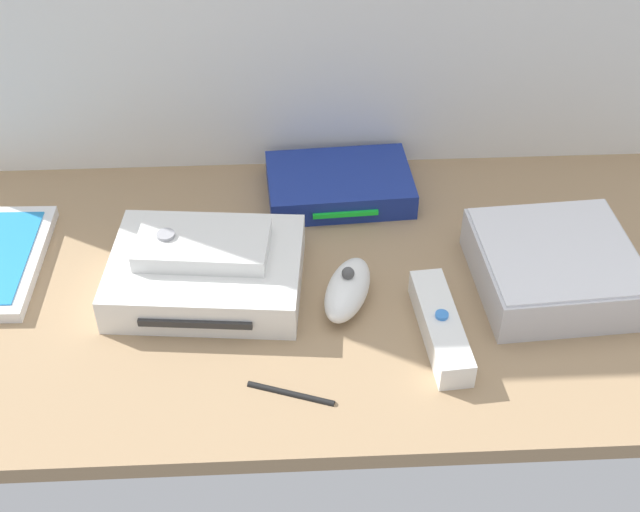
{
  "coord_description": "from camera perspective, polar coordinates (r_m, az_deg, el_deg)",
  "views": [
    {
      "loc": [
        -3.48,
        -72.43,
        66.25
      ],
      "look_at": [
        0.0,
        0.0,
        4.0
      ],
      "focal_mm": 48.61,
      "sensor_mm": 36.0,
      "label": 1
    }
  ],
  "objects": [
    {
      "name": "ground_plane",
      "position": [
        0.99,
        0.0,
        -2.2
      ],
      "size": [
        100.0,
        48.0,
        2.0
      ],
      "primitive_type": "cube",
      "color": "#9E7F5B",
      "rests_on": "ground"
    },
    {
      "name": "game_console",
      "position": [
        0.97,
        -7.48,
        -1.02
      ],
      "size": [
        22.4,
        17.97,
        4.4
      ],
      "rotation": [
        0.0,
        0.0,
        -0.09
      ],
      "color": "white",
      "rests_on": "ground_plane"
    },
    {
      "name": "mini_computer",
      "position": [
        1.0,
        15.18,
        -0.68
      ],
      "size": [
        18.07,
        18.07,
        5.3
      ],
      "rotation": [
        0.0,
        0.0,
        0.07
      ],
      "color": "silver",
      "rests_on": "ground_plane"
    },
    {
      "name": "network_router",
      "position": [
        1.1,
        1.28,
        4.73
      ],
      "size": [
        18.67,
        13.14,
        3.4
      ],
      "rotation": [
        0.0,
        0.0,
        0.06
      ],
      "color": "navy",
      "rests_on": "ground_plane"
    },
    {
      "name": "remote_wand",
      "position": [
        0.92,
        7.93,
        -4.62
      ],
      "size": [
        4.84,
        15.05,
        3.4
      ],
      "rotation": [
        0.0,
        0.0,
        0.08
      ],
      "color": "white",
      "rests_on": "ground_plane"
    },
    {
      "name": "remote_nunchuk",
      "position": [
        0.94,
        1.83,
        -2.21
      ],
      "size": [
        7.51,
        10.9,
        5.1
      ],
      "rotation": [
        0.0,
        0.0,
        -0.34
      ],
      "color": "white",
      "rests_on": "ground_plane"
    },
    {
      "name": "remote_classic_pad",
      "position": [
        0.96,
        -7.73,
        0.75
      ],
      "size": [
        15.17,
        9.49,
        2.4
      ],
      "rotation": [
        0.0,
        0.0,
        -0.11
      ],
      "color": "white",
      "rests_on": "game_console"
    },
    {
      "name": "stylus_pen",
      "position": [
        0.87,
        -1.94,
        -8.92
      ],
      "size": [
        8.72,
        3.66,
        0.7
      ],
      "primitive_type": "cylinder",
      "rotation": [
        0.0,
        1.57,
        2.8
      ],
      "color": "black",
      "rests_on": "ground_plane"
    }
  ]
}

